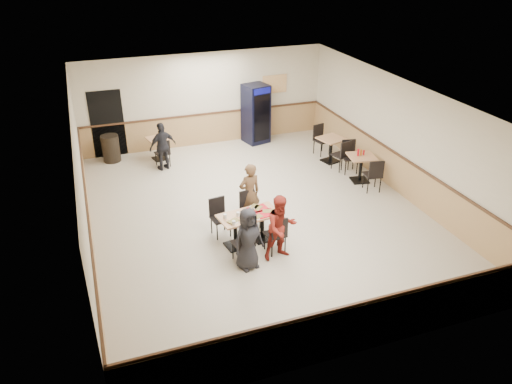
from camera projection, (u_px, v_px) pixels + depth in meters
name	position (u px, v px, depth m)	size (l,w,h in m)	color
ground	(257.00, 213.00, 12.55)	(10.00, 10.00, 0.00)	beige
room_shell	(284.00, 146.00, 14.94)	(10.00, 10.00, 10.00)	silver
main_table	(249.00, 224.00, 11.13)	(1.44, 0.86, 0.73)	black
main_chairs	(247.00, 225.00, 11.12)	(1.41, 1.74, 0.92)	black
diner_woman_left	(248.00, 239.00, 10.21)	(0.67, 0.44, 1.38)	black
diner_woman_right	(281.00, 228.00, 10.50)	(0.72, 0.56, 1.48)	maroon
diner_man_opposite	(250.00, 193.00, 11.83)	(0.56, 0.37, 1.53)	brown
lone_diner	(163.00, 146.00, 14.56)	(0.85, 0.35, 1.44)	black
tabletop_clutter	(253.00, 213.00, 11.01)	(1.18, 0.76, 0.12)	red
side_table_near	(361.00, 164.00, 13.94)	(0.84, 0.84, 0.77)	black
side_table_near_chair_south	(373.00, 174.00, 13.43)	(0.45, 0.45, 0.98)	black
side_table_near_chair_north	(350.00, 157.00, 14.46)	(0.45, 0.45, 0.98)	black
side_table_far	(331.00, 146.00, 15.15)	(0.87, 0.87, 0.76)	black
side_table_far_chair_south	(341.00, 154.00, 14.65)	(0.45, 0.45, 0.97)	black
side_table_far_chair_north	(322.00, 140.00, 15.67)	(0.45, 0.45, 0.97)	black
condiment_caddy	(360.00, 152.00, 13.81)	(0.23, 0.06, 0.20)	red
back_table	(159.00, 145.00, 15.34)	(0.78, 0.78, 0.69)	black
back_table_chair_lone	(162.00, 152.00, 14.89)	(0.41, 0.41, 0.88)	black
pepsi_cooler	(256.00, 114.00, 16.42)	(0.88, 0.88, 1.94)	black
trash_bin	(111.00, 148.00, 15.23)	(0.53, 0.53, 0.83)	black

